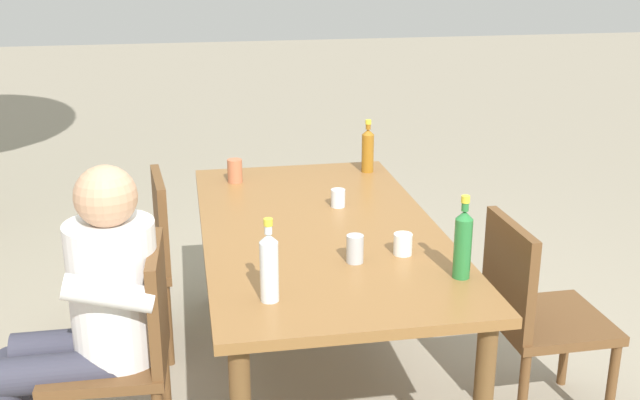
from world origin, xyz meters
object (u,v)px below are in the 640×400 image
Objects in this scene: bottle_clear at (269,266)px; cup_white at (403,244)px; chair_near_left at (533,310)px; bottle_green at (463,243)px; person_in_white_shirt at (93,306)px; dining_table at (320,243)px; cup_steel at (355,249)px; chair_far_right at (137,256)px; chair_far_left at (128,345)px; cup_glass at (338,198)px; cup_terracotta at (235,171)px; bottle_amber at (368,150)px.

bottle_clear reaches higher than cup_white.
bottle_green is (-0.18, 0.39, 0.39)m from chair_near_left.
person_in_white_shirt is at bearing 89.96° from chair_near_left.
cup_steel reaches higher than dining_table.
chair_far_right is (0.86, 1.60, 0.00)m from chair_near_left.
cup_white is (0.31, -0.56, -0.09)m from bottle_clear.
bottle_clear reaches higher than cup_steel.
chair_near_left is 2.93× the size of bottle_clear.
chair_far_left reaches higher than cup_white.
chair_near_left is 0.58m from bottle_green.
person_in_white_shirt is (0.00, 0.11, 0.17)m from chair_far_left.
bottle_green is (-0.17, -1.21, 0.39)m from chair_far_left.
cup_glass is (0.60, 0.14, -0.00)m from cup_white.
cup_steel is (0.03, -0.97, 0.14)m from person_in_white_shirt.
cup_terracotta reaches higher than cup_white.
cup_steel is at bearing -88.44° from person_in_white_shirt.
bottle_green is at bearing -97.64° from person_in_white_shirt.
dining_table is 0.88m from bottle_amber.
chair_far_right is (0.43, 0.80, -0.18)m from dining_table.
chair_far_right is 0.88m from person_in_white_shirt.
person_in_white_shirt is 1.77m from bottle_amber.
bottle_amber is at bearing -44.98° from chair_far_left.
cup_steel is (0.27, -0.36, -0.07)m from bottle_clear.
bottle_clear is 3.50× the size of cup_white.
cup_terracotta is (1.13, -0.49, 0.31)m from chair_far_left.
chair_near_left is at bearing -135.53° from cup_terracotta.
dining_table is 0.93m from chair_far_right.
person_in_white_shirt reaches higher than cup_terracotta.
bottle_amber is (1.19, -1.30, 0.21)m from person_in_white_shirt.
bottle_amber is 1.13m from cup_white.
chair_far_left is 7.39× the size of cup_terracotta.
chair_near_left is at bearing -118.28° from chair_far_right.
bottle_clear is at bearing 127.10° from cup_steel.
chair_far_left is at bearing -91.88° from person_in_white_shirt.
bottle_clear is 1.01m from cup_glass.
dining_table is at bearing 152.84° from bottle_amber.
chair_far_left is at bearing 118.24° from dining_table.
bottle_green reaches higher than chair_far_left.
cup_glass is at bearing 12.76° from cup_white.
cup_white is 0.78× the size of cup_steel.
person_in_white_shirt is at bearing 88.12° from chair_far_left.
bottle_clear is (-0.67, 0.29, 0.21)m from dining_table.
bottle_green is 0.71m from bottle_clear.
cup_white is at bearing -167.24° from cup_glass.
bottle_amber is (1.19, -1.19, 0.37)m from chair_far_left.
cup_white is (0.07, 0.54, 0.30)m from chair_near_left.
cup_terracotta is at bearing -61.43° from chair_far_right.
chair_far_right is at bearing 53.36° from cup_white.
chair_near_left is at bearing -65.51° from bottle_green.
person_in_white_shirt is (-0.86, 0.11, 0.17)m from chair_far_right.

